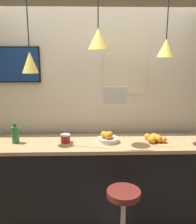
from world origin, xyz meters
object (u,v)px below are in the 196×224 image
Objects in this scene: bar_stool at (123,216)px; spread_jar at (65,138)px; fruit_bowl at (108,138)px; mounted_tv at (13,65)px; juice_bottle at (15,135)px.

bar_stool is 1.02m from spread_jar.
fruit_bowl is at bearing -0.88° from spread_jar.
mounted_tv is (-1.11, 0.37, 0.81)m from fruit_bowl.
fruit_bowl is 1.04m from juice_bottle.
fruit_bowl is at bearing -18.49° from mounted_tv.
bar_stool is at bearing -37.26° from mounted_tv.
juice_bottle is 0.85m from mounted_tv.
juice_bottle is 0.37× the size of mounted_tv.
bar_stool is 1.10× the size of mounted_tv.
juice_bottle is at bearing -180.00° from spread_jar.
juice_bottle reaches higher than spread_jar.
spread_jar is 1.09m from mounted_tv.
bar_stool is at bearing -43.69° from spread_jar.
fruit_bowl is 2.17× the size of spread_jar.
bar_stool is at bearing -78.60° from fruit_bowl.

